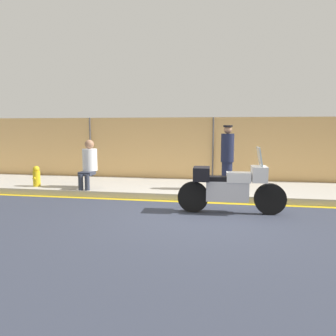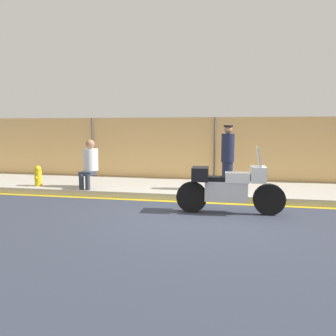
# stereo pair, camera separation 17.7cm
# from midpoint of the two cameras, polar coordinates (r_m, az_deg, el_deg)

# --- Properties ---
(ground_plane) EXTENTS (120.00, 120.00, 0.00)m
(ground_plane) POSITION_cam_midpoint_polar(r_m,az_deg,el_deg) (7.25, 6.93, -8.20)
(ground_plane) COLOR #333847
(sidewalk) EXTENTS (31.90, 2.62, 0.17)m
(sidewalk) POSITION_cam_midpoint_polar(r_m,az_deg,el_deg) (9.77, 8.06, -3.71)
(sidewalk) COLOR #ADA89E
(sidewalk) RESTS_ON ground_plane
(curb_paint_stripe) EXTENTS (31.90, 0.18, 0.01)m
(curb_paint_stripe) POSITION_cam_midpoint_polar(r_m,az_deg,el_deg) (8.42, 7.54, -6.03)
(curb_paint_stripe) COLOR gold
(curb_paint_stripe) RESTS_ON ground_plane
(storefront_fence) EXTENTS (30.31, 0.17, 2.24)m
(storefront_fence) POSITION_cam_midpoint_polar(r_m,az_deg,el_deg) (11.03, 8.55, 2.92)
(storefront_fence) COLOR #E5B26B
(storefront_fence) RESTS_ON ground_plane
(motorcycle) EXTENTS (2.38, 0.55, 1.49)m
(motorcycle) POSITION_cam_midpoint_polar(r_m,az_deg,el_deg) (7.38, 11.23, -3.26)
(motorcycle) COLOR black
(motorcycle) RESTS_ON ground_plane
(officer_standing) EXTENTS (0.36, 0.36, 1.79)m
(officer_standing) POSITION_cam_midpoint_polar(r_m,az_deg,el_deg) (9.18, 10.89, 1.90)
(officer_standing) COLOR #191E38
(officer_standing) RESTS_ON sidewalk
(person_seated_on_curb) EXTENTS (0.42, 0.72, 1.38)m
(person_seated_on_curb) POSITION_cam_midpoint_polar(r_m,az_deg,el_deg) (9.66, -12.97, 1.14)
(person_seated_on_curb) COLOR #2D3342
(person_seated_on_curb) RESTS_ON sidewalk
(fire_hydrant) EXTENTS (0.21, 0.26, 0.61)m
(fire_hydrant) POSITION_cam_midpoint_polar(r_m,az_deg,el_deg) (10.45, -21.23, -1.29)
(fire_hydrant) COLOR gold
(fire_hydrant) RESTS_ON sidewalk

